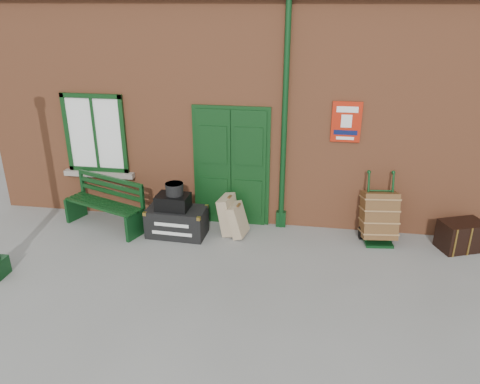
% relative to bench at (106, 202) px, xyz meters
% --- Properties ---
extents(ground, '(80.00, 80.00, 0.00)m').
position_rel_bench_xyz_m(ground, '(2.58, -0.93, -0.50)').
color(ground, gray).
rests_on(ground, ground).
extents(station_building, '(10.30, 4.30, 4.36)m').
position_rel_bench_xyz_m(station_building, '(2.58, 2.57, 1.67)').
color(station_building, '#A05733').
rests_on(station_building, ground).
extents(bench, '(1.66, 1.03, 0.99)m').
position_rel_bench_xyz_m(bench, '(0.00, 0.00, 0.00)').
color(bench, black).
rests_on(bench, ground).
extents(houdini_trunk, '(1.07, 0.62, 0.52)m').
position_rel_bench_xyz_m(houdini_trunk, '(1.39, -0.14, -0.23)').
color(houdini_trunk, black).
rests_on(houdini_trunk, ground).
extents(strongbox, '(0.59, 0.44, 0.26)m').
position_rel_bench_xyz_m(strongbox, '(1.34, -0.14, 0.16)').
color(strongbox, black).
rests_on(strongbox, houdini_trunk).
extents(hatbox, '(0.33, 0.33, 0.21)m').
position_rel_bench_xyz_m(hatbox, '(1.37, -0.11, 0.39)').
color(hatbox, black).
rests_on(hatbox, strongbox).
extents(suitcase_back, '(0.39, 0.54, 0.71)m').
position_rel_bench_xyz_m(suitcase_back, '(2.30, 0.12, -0.14)').
color(suitcase_back, tan).
rests_on(suitcase_back, ground).
extents(suitcase_front, '(0.41, 0.49, 0.61)m').
position_rel_bench_xyz_m(suitcase_front, '(2.48, 0.02, -0.19)').
color(suitcase_front, tan).
rests_on(suitcase_front, ground).
extents(porter_trolley, '(0.66, 0.70, 1.22)m').
position_rel_bench_xyz_m(porter_trolley, '(4.96, 0.23, -0.02)').
color(porter_trolley, '#0E3816').
rests_on(porter_trolley, ground).
extents(dark_trunk, '(0.82, 0.68, 0.51)m').
position_rel_bench_xyz_m(dark_trunk, '(6.34, 0.13, -0.24)').
color(dark_trunk, black).
rests_on(dark_trunk, ground).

